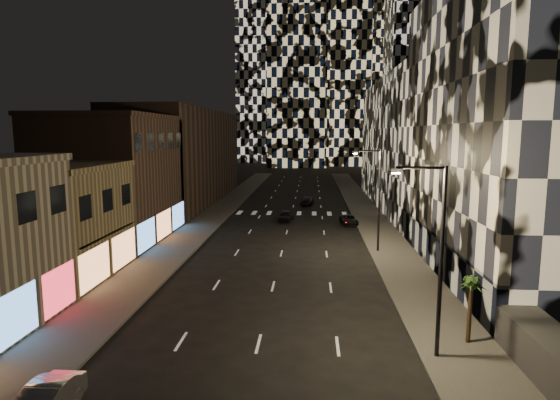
# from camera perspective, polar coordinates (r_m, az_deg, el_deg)

# --- Properties ---
(sidewalk_left) EXTENTS (4.00, 120.00, 0.15)m
(sidewalk_left) POSITION_cam_1_polar(r_m,az_deg,el_deg) (63.46, -7.63, -1.44)
(sidewalk_left) COLOR #47443F
(sidewalk_left) RESTS_ON ground
(sidewalk_right) EXTENTS (4.00, 120.00, 0.15)m
(sidewalk_right) POSITION_cam_1_polar(r_m,az_deg,el_deg) (62.64, 10.61, -1.63)
(sidewalk_right) COLOR #47443F
(sidewalk_right) RESTS_ON ground
(curb_left) EXTENTS (0.20, 120.00, 0.15)m
(curb_left) POSITION_cam_1_polar(r_m,az_deg,el_deg) (63.08, -5.76, -1.46)
(curb_left) COLOR #4C4C47
(curb_left) RESTS_ON ground
(curb_right) EXTENTS (0.20, 120.00, 0.15)m
(curb_right) POSITION_cam_1_polar(r_m,az_deg,el_deg) (62.42, 8.69, -1.62)
(curb_right) COLOR #4C4C47
(curb_right) RESTS_ON ground
(retail_tan) EXTENTS (10.00, 10.00, 8.00)m
(retail_tan) POSITION_cam_1_polar(r_m,az_deg,el_deg) (38.36, -26.97, -2.62)
(retail_tan) COLOR #887751
(retail_tan) RESTS_ON ground
(retail_brown) EXTENTS (10.00, 15.00, 12.00)m
(retail_brown) POSITION_cam_1_polar(r_m,az_deg,el_deg) (49.12, -19.68, 2.33)
(retail_brown) COLOR #463128
(retail_brown) RESTS_ON ground
(retail_filler_left) EXTENTS (10.00, 40.00, 14.00)m
(retail_filler_left) POSITION_cam_1_polar(r_m,az_deg,el_deg) (74.04, -11.53, 5.23)
(retail_filler_left) COLOR #463128
(retail_filler_left) RESTS_ON ground
(midrise_right) EXTENTS (16.00, 25.00, 22.00)m
(midrise_right) POSITION_cam_1_polar(r_m,az_deg,el_deg) (39.80, 30.08, 7.67)
(midrise_right) COLOR #232326
(midrise_right) RESTS_ON ground
(midrise_base) EXTENTS (0.60, 25.00, 3.00)m
(midrise_base) POSITION_cam_1_polar(r_m,az_deg,el_deg) (38.19, 18.56, -6.04)
(midrise_base) COLOR #383838
(midrise_base) RESTS_ON ground
(plinth_right) EXTENTS (2.00, 8.00, 2.00)m
(plinth_right) POSITION_cam_1_polar(r_m,az_deg,el_deg) (23.93, 30.60, -16.66)
(plinth_right) COLOR #383838
(plinth_right) RESTS_ON ground
(midrise_filler_right) EXTENTS (16.00, 40.00, 18.00)m
(midrise_filler_right) POSITION_cam_1_polar(r_m,az_deg,el_deg) (70.50, 18.28, 6.47)
(midrise_filler_right) COLOR #232326
(midrise_filler_right) RESTS_ON ground
(tower_center_low) EXTENTS (18.00, 18.00, 95.00)m
(tower_center_low) POSITION_cam_1_polar(r_m,az_deg,el_deg) (155.81, 2.24, 21.88)
(tower_center_low) COLOR black
(tower_center_low) RESTS_ON ground
(streetlight_near) EXTENTS (2.55, 0.25, 9.00)m
(streetlight_near) POSITION_cam_1_polar(r_m,az_deg,el_deg) (22.68, 18.53, -5.62)
(streetlight_near) COLOR black
(streetlight_near) RESTS_ON sidewalk_right
(streetlight_far) EXTENTS (2.55, 0.25, 9.00)m
(streetlight_far) POSITION_cam_1_polar(r_m,az_deg,el_deg) (42.03, 11.71, 0.84)
(streetlight_far) COLOR black
(streetlight_far) RESTS_ON sidewalk_right
(car_dark_midlane) EXTENTS (1.91, 3.85, 1.26)m
(car_dark_midlane) POSITION_cam_1_polar(r_m,az_deg,el_deg) (56.79, 0.68, -1.93)
(car_dark_midlane) COLOR black
(car_dark_midlane) RESTS_ON ground
(car_dark_oncoming) EXTENTS (1.99, 4.24, 1.20)m
(car_dark_oncoming) POSITION_cam_1_polar(r_m,az_deg,el_deg) (69.82, 3.34, -0.07)
(car_dark_oncoming) COLOR black
(car_dark_oncoming) RESTS_ON ground
(car_dark_rightlane) EXTENTS (2.11, 4.03, 1.08)m
(car_dark_rightlane) POSITION_cam_1_polar(r_m,az_deg,el_deg) (55.18, 8.39, -2.41)
(car_dark_rightlane) COLOR black
(car_dark_rightlane) RESTS_ON ground
(palm_tree) EXTENTS (1.73, 1.73, 3.40)m
(palm_tree) POSITION_cam_1_polar(r_m,az_deg,el_deg) (25.42, 22.26, -9.94)
(palm_tree) COLOR #47331E
(palm_tree) RESTS_ON sidewalk_right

